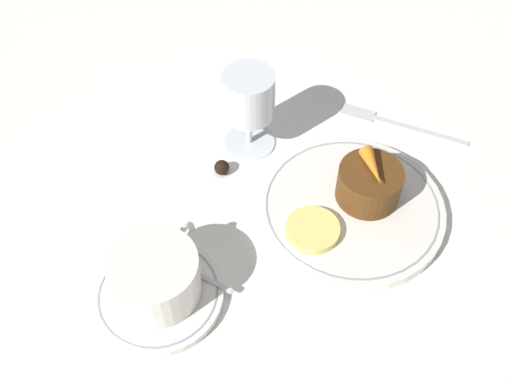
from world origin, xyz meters
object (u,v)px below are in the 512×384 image
object	(u,v)px
dinner_plate	(351,208)
fork	(388,121)
wine_glass	(249,100)
coffee_cup	(155,275)
dessert_cake	(369,184)

from	to	relation	value
dinner_plate	fork	distance (m)	0.17
wine_glass	fork	world-z (taller)	wine_glass
coffee_cup	wine_glass	xyz separation A→B (m)	(0.25, 0.03, 0.04)
coffee_cup	fork	xyz separation A→B (m)	(0.38, -0.12, -0.04)
dessert_cake	dinner_plate	bearing A→B (deg)	157.10
wine_glass	fork	xyz separation A→B (m)	(0.13, -0.15, -0.08)
wine_glass	fork	size ratio (longest dim) A/B	0.64
dessert_cake	wine_glass	bearing A→B (deg)	84.32
dinner_plate	wine_glass	distance (m)	0.19
dinner_plate	coffee_cup	xyz separation A→B (m)	(-0.21, 0.14, 0.03)
dinner_plate	coffee_cup	world-z (taller)	coffee_cup
fork	dessert_cake	world-z (taller)	dessert_cake
fork	dessert_cake	xyz separation A→B (m)	(-0.15, -0.03, 0.03)
coffee_cup	dinner_plate	bearing A→B (deg)	-33.61
coffee_cup	dessert_cake	xyz separation A→B (m)	(0.23, -0.15, -0.00)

